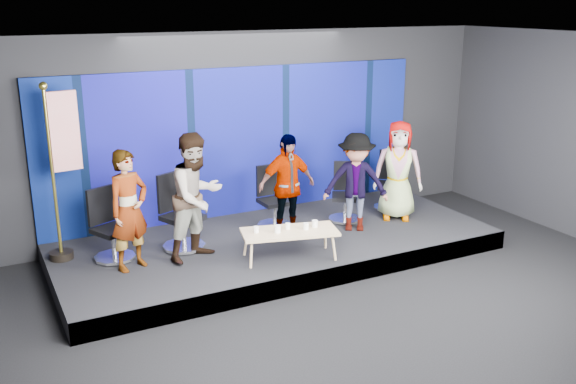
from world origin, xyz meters
name	(u,v)px	position (x,y,z in m)	size (l,w,h in m)	color
ground	(361,319)	(0.00, 0.00, 0.00)	(10.00, 10.00, 0.00)	black
room_walls	(368,136)	(0.00, 0.00, 2.43)	(10.02, 8.02, 3.51)	black
riser	(277,246)	(0.00, 2.50, 0.15)	(7.00, 3.00, 0.30)	black
backdrop	(240,142)	(0.00, 3.95, 1.60)	(7.00, 0.08, 2.60)	#061B50
chair_a	(111,236)	(-2.58, 2.80, 0.65)	(0.80, 0.80, 1.07)	silver
panelist_a	(129,210)	(-2.39, 2.33, 1.17)	(0.63, 0.42, 1.74)	black
chair_b	(181,224)	(-1.52, 2.76, 0.69)	(0.86, 0.86, 1.17)	silver
panelist_b	(197,197)	(-1.41, 2.26, 1.25)	(0.92, 0.72, 1.90)	black
chair_c	(273,207)	(0.18, 3.00, 0.64)	(0.60, 0.60, 1.04)	silver
panelist_c	(287,186)	(0.18, 2.50, 1.14)	(0.99, 0.41, 1.69)	black
chair_d	(345,202)	(1.44, 2.72, 0.63)	(0.79, 0.79, 1.01)	silver
panelist_d	(356,182)	(1.33, 2.23, 1.12)	(1.06, 0.61, 1.64)	black
chair_e	(390,190)	(2.51, 2.87, 0.65)	(0.84, 0.84, 1.07)	silver
panelist_e	(398,170)	(2.31, 2.41, 1.16)	(0.84, 0.55, 1.73)	black
coffee_table	(290,233)	(-0.21, 1.63, 0.70)	(1.51, 0.93, 0.43)	tan
mug_a	(256,229)	(-0.68, 1.78, 0.78)	(0.08, 0.08, 0.09)	white
mug_b	(278,229)	(-0.41, 1.63, 0.79)	(0.09, 0.09, 0.11)	white
mug_c	(288,226)	(-0.21, 1.70, 0.78)	(0.07, 0.07, 0.09)	white
mug_d	(306,226)	(0.03, 1.56, 0.78)	(0.08, 0.08, 0.10)	white
mug_e	(315,224)	(0.20, 1.59, 0.78)	(0.09, 0.09, 0.10)	white
flag_stand	(62,167)	(-3.12, 3.16, 1.69)	(0.60, 0.35, 2.62)	black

